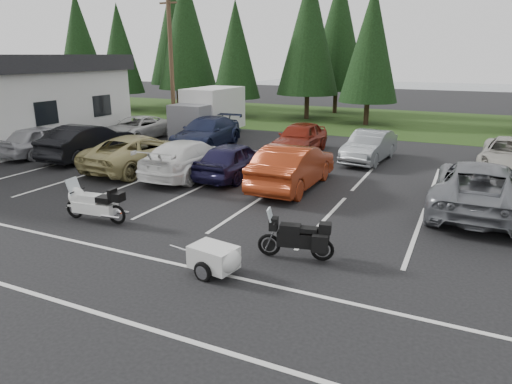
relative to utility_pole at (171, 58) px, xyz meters
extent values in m
plane|color=black|center=(10.00, -12.00, -4.70)|extent=(120.00, 120.00, 0.00)
cube|color=#233A12|center=(10.00, 12.00, -4.69)|extent=(80.00, 16.00, 0.01)
cube|color=slate|center=(14.00, 43.00, -4.70)|extent=(70.00, 50.00, 0.02)
cylinder|color=#473321|center=(0.00, 0.00, -0.20)|extent=(0.26, 0.26, 9.00)
cube|color=#473321|center=(0.00, 0.00, 3.10)|extent=(1.20, 0.10, 0.10)
cube|color=silver|center=(10.00, -10.00, -4.69)|extent=(32.00, 16.00, 0.01)
cylinder|color=#332316|center=(-18.00, 10.50, -3.45)|extent=(0.36, 0.36, 2.50)
cone|color=black|center=(-18.00, 10.50, 1.54)|extent=(4.58, 4.58, 8.84)
cylinder|color=#332316|center=(-12.00, 9.20, -3.62)|extent=(0.36, 0.36, 2.16)
cone|color=black|center=(-12.00, 9.20, 0.70)|extent=(3.96, 3.96, 7.65)
cylinder|color=#332316|center=(-6.00, 10.80, -3.31)|extent=(0.36, 0.36, 2.78)
cone|color=black|center=(-6.00, 10.80, 2.26)|extent=(5.10, 5.10, 9.86)
cylinder|color=#332316|center=(-0.50, 9.40, -3.64)|extent=(0.36, 0.36, 2.11)
cone|color=black|center=(-0.50, 9.40, 0.58)|extent=(3.87, 3.87, 7.48)
cylinder|color=#332316|center=(5.00, 10.90, -3.39)|extent=(0.36, 0.36, 2.62)
cone|color=black|center=(5.00, 10.90, 1.84)|extent=(4.80, 4.80, 9.27)
cylinder|color=#332316|center=(10.00, 9.60, -3.57)|extent=(0.36, 0.36, 2.26)
cone|color=black|center=(10.00, 9.60, 0.94)|extent=(4.14, 4.14, 7.99)
cylinder|color=#332316|center=(-10.00, 15.00, -3.26)|extent=(0.36, 0.36, 2.88)
cone|color=black|center=(-10.00, 15.00, 2.50)|extent=(5.28, 5.28, 10.20)
cylinder|color=#332316|center=(6.00, 15.50, -3.34)|extent=(0.36, 0.36, 2.71)
cone|color=black|center=(6.00, 15.50, 2.08)|extent=(4.97, 4.97, 9.61)
imported|color=#B7B7BC|center=(-2.53, -7.85, -3.93)|extent=(1.89, 4.51, 1.53)
imported|color=black|center=(0.19, -7.49, -3.86)|extent=(1.90, 5.13, 1.68)
imported|color=tan|center=(3.85, -8.10, -3.93)|extent=(2.83, 5.65, 1.54)
imported|color=white|center=(6.44, -8.16, -3.94)|extent=(2.24, 5.27, 1.52)
imported|color=#191637|center=(8.27, -7.61, -3.95)|extent=(1.81, 4.39, 1.49)
imported|color=#9A3013|center=(11.02, -8.00, -3.86)|extent=(1.78, 5.08, 1.67)
imported|color=slate|center=(17.43, -8.05, -3.87)|extent=(2.86, 5.99, 1.65)
imported|color=silver|center=(-1.06, -2.41, -4.01)|extent=(2.42, 5.02, 1.38)
imported|color=#1A2243|center=(3.87, -2.50, -3.90)|extent=(2.56, 5.64, 1.60)
imported|color=maroon|center=(9.06, -1.89, -3.90)|extent=(1.89, 4.66, 1.59)
imported|color=slate|center=(12.70, -2.25, -3.98)|extent=(1.96, 4.50, 1.44)
imported|color=#A8A49A|center=(18.65, -1.66, -3.98)|extent=(2.82, 5.35, 1.44)
camera|label=1|loc=(16.92, -23.82, 0.19)|focal=32.00mm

